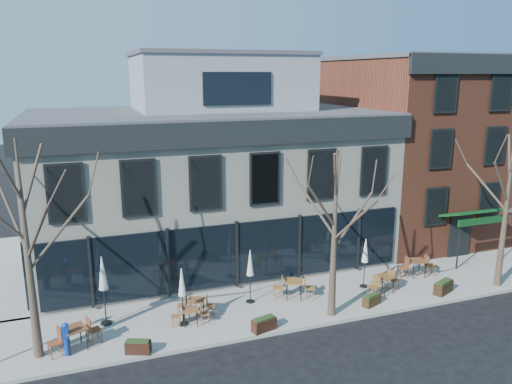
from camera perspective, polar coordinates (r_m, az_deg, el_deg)
name	(u,v)px	position (r m, az deg, el deg)	size (l,w,h in m)	color
ground	(236,291)	(24.29, -2.25, -11.25)	(120.00, 120.00, 0.00)	black
sidewalk_front	(318,298)	(23.57, 7.10, -11.95)	(33.50, 4.70, 0.15)	gray
corner_building	(209,174)	(27.52, -5.36, 2.02)	(18.39, 10.39, 11.10)	beige
red_brick_building	(409,147)	(32.89, 17.09, 4.96)	(8.20, 11.78, 11.18)	brown
tree_corner	(28,249)	(18.92, -24.65, -5.95)	(3.93, 3.98, 7.92)	#382B21
tree_mid	(335,233)	(20.65, 8.98, -4.62)	(3.50, 3.55, 7.04)	#382B21
tree_right	(507,208)	(26.01, 26.71, -1.63)	(3.72, 3.77, 7.48)	#382B21
call_box	(66,338)	(19.93, -20.89, -15.30)	(0.26, 0.26, 1.31)	#0D36AC
cafe_set_0	(75,336)	(20.28, -19.99, -15.19)	(2.04, 1.15, 1.05)	brown
cafe_set_1	(196,305)	(21.71, -6.83, -12.74)	(1.66, 1.01, 0.86)	brown
cafe_set_2	(190,315)	(21.02, -7.50, -13.72)	(1.62, 0.72, 0.84)	brown
cafe_set_3	(294,287)	(23.10, 4.33, -10.79)	(1.97, 1.14, 1.02)	brown
cafe_set_4	(384,283)	(24.26, 14.41, -9.99)	(1.96, 1.02, 1.01)	brown
cafe_set_5	(417,266)	(26.62, 17.88, -8.05)	(2.03, 0.93, 1.04)	brown
umbrella_0	(103,277)	(21.11, -17.10, -9.27)	(0.47, 0.47, 2.91)	black
umbrella_1	(182,285)	(20.49, -8.46, -10.50)	(0.39, 0.39, 2.44)	black
umbrella_2	(250,266)	(22.17, -0.68, -8.42)	(0.39, 0.39, 2.45)	black
umbrella_4	(365,253)	(24.26, 12.38, -6.84)	(0.39, 0.39, 2.42)	black
planter_0	(138,347)	(19.54, -13.32, -16.83)	(0.98, 0.66, 0.51)	black
planter_1	(264,324)	(20.49, 0.93, -14.84)	(1.06, 0.64, 0.56)	black
planter_2	(372,300)	(23.05, 13.08, -11.92)	(0.97, 0.67, 0.51)	#312310
planter_3	(443,287)	(25.16, 20.64, -10.11)	(1.17, 0.83, 0.61)	black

